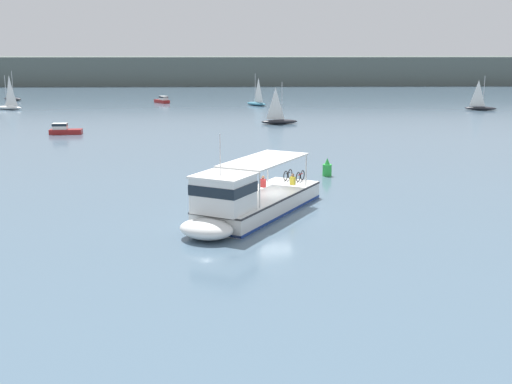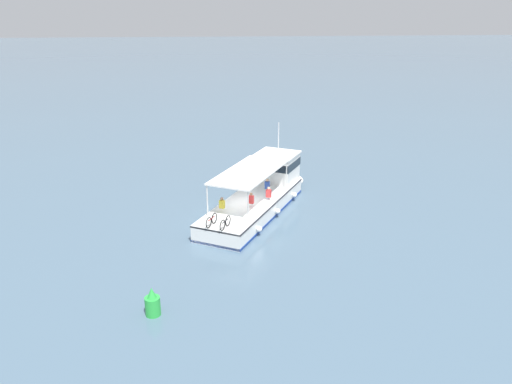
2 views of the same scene
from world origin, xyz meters
name	(u,v)px [view 2 (image 2 of 2)]	position (x,y,z in m)	size (l,w,h in m)	color
ground_plane	(243,218)	(0.00, 0.00, 0.00)	(400.00, 400.00, 0.00)	slate
ferry_main	(262,193)	(-1.48, -2.05, 1.02)	(8.88, 12.61, 5.32)	white
channel_buoy	(153,304)	(4.88, 10.66, 0.57)	(0.70, 0.70, 1.40)	green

